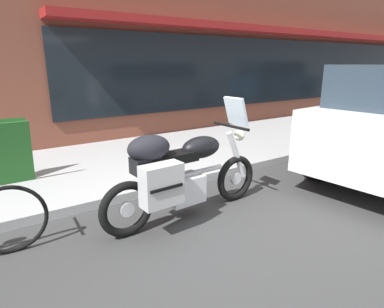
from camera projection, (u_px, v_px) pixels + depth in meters
The scene contains 5 objects.
ground_plane at pixel (217, 231), 3.55m from camera, with size 80.00×80.00×0.00m, color #333333.
storefront_building at pixel (301, 15), 9.97m from camera, with size 21.69×0.90×6.60m.
sidewalk_curb at pixel (377, 117), 10.65m from camera, with size 30.00×3.06×0.12m.
touring_motorcycle at pixel (180, 172), 3.66m from camera, with size 2.20×0.73×1.39m.
sandwich_board_sign at pixel (10, 152), 4.56m from camera, with size 0.55×0.41×0.90m.
Camera 1 is at (-2.02, -2.48, 1.79)m, focal length 30.13 mm.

